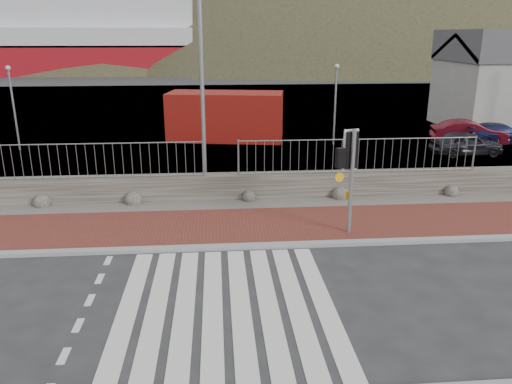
{
  "coord_description": "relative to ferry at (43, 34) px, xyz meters",
  "views": [
    {
      "loc": [
        -0.13,
        -9.48,
        5.62
      ],
      "look_at": [
        0.87,
        3.0,
        1.61
      ],
      "focal_mm": 35.0,
      "sensor_mm": 36.0,
      "label": 1
    }
  ],
  "objects": [
    {
      "name": "gravel_strip",
      "position": [
        24.65,
        -61.4,
        -5.33
      ],
      "size": [
        40.0,
        1.5,
        0.06
      ],
      "primitive_type": "cube",
      "color": "#59544C",
      "rests_on": "ground"
    },
    {
      "name": "car_c",
      "position": [
        39.28,
        -52.72,
        -4.8
      ],
      "size": [
        3.88,
        1.63,
        1.12
      ],
      "primitive_type": "imported",
      "rotation": [
        0.0,
        0.0,
        1.56
      ],
      "color": "#111438",
      "rests_on": "ground"
    },
    {
      "name": "car_b",
      "position": [
        37.73,
        -52.52,
        -4.74
      ],
      "size": [
        3.97,
        2.07,
        1.24
      ],
      "primitive_type": "imported",
      "rotation": [
        0.0,
        0.0,
        1.36
      ],
      "color": "#510B15",
      "rests_on": "ground"
    },
    {
      "name": "zebra_crossing",
      "position": [
        24.65,
        -67.9,
        -5.36
      ],
      "size": [
        4.62,
        5.6,
        0.01
      ],
      "color": "silver",
      "rests_on": "ground"
    },
    {
      "name": "shipping_container",
      "position": [
        25.05,
        -50.21,
        -4.08
      ],
      "size": [
        6.48,
        3.55,
        2.56
      ],
      "primitive_type": "cube",
      "rotation": [
        0.0,
        0.0,
        -0.17
      ],
      "color": "maroon",
      "rests_on": "ground"
    },
    {
      "name": "ferry",
      "position": [
        0.0,
        0.0,
        0.0
      ],
      "size": [
        50.0,
        16.0,
        20.0
      ],
      "color": "maroon",
      "rests_on": "ground"
    },
    {
      "name": "traffic_signal_far",
      "position": [
        28.25,
        -64.17,
        -3.12
      ],
      "size": [
        0.76,
        0.4,
        3.1
      ],
      "rotation": [
        0.0,
        0.0,
        3.4
      ],
      "color": "gray",
      "rests_on": "ground"
    },
    {
      "name": "streetlight",
      "position": [
        24.21,
        -59.82,
        -0.65
      ],
      "size": [
        1.77,
        0.43,
        8.37
      ],
      "rotation": [
        0.0,
        0.0,
        -0.15
      ],
      "color": "gray",
      "rests_on": "ground"
    },
    {
      "name": "stone_wall",
      "position": [
        24.65,
        -60.6,
        -4.91
      ],
      "size": [
        40.0,
        0.6,
        0.9
      ],
      "primitive_type": "cube",
      "color": "#413C35",
      "rests_on": "ground"
    },
    {
      "name": "quay",
      "position": [
        24.65,
        -40.0,
        -5.36
      ],
      "size": [
        120.0,
        40.0,
        0.5
      ],
      "primitive_type": "cube",
      "color": "#4C4C4F",
      "rests_on": "ground"
    },
    {
      "name": "sidewalk_far",
      "position": [
        24.65,
        -63.4,
        -5.32
      ],
      "size": [
        40.0,
        3.0,
        0.08
      ],
      "primitive_type": "cube",
      "color": "brown",
      "rests_on": "ground"
    },
    {
      "name": "car_a",
      "position": [
        36.44,
        -54.86,
        -4.79
      ],
      "size": [
        3.35,
        1.36,
        1.14
      ],
      "primitive_type": "imported",
      "rotation": [
        0.0,
        0.0,
        1.58
      ],
      "color": "black",
      "rests_on": "ground"
    },
    {
      "name": "ground",
      "position": [
        24.65,
        -67.9,
        -5.36
      ],
      "size": [
        220.0,
        220.0,
        0.0
      ],
      "primitive_type": "plane",
      "color": "#28282B",
      "rests_on": "ground"
    },
    {
      "name": "kerb_far",
      "position": [
        24.65,
        -64.9,
        -5.31
      ],
      "size": [
        40.0,
        0.25,
        0.12
      ],
      "primitive_type": "cube",
      "color": "gray",
      "rests_on": "ground"
    },
    {
      "name": "railing",
      "position": [
        24.65,
        -60.75,
        -3.54
      ],
      "size": [
        18.07,
        0.07,
        1.22
      ],
      "color": "gray",
      "rests_on": "stone_wall"
    },
    {
      "name": "water",
      "position": [
        24.65,
        -5.0,
        -5.36
      ],
      "size": [
        220.0,
        50.0,
        0.05
      ],
      "primitive_type": "cube",
      "color": "#3F4C54",
      "rests_on": "ground"
    },
    {
      "name": "hills_backdrop",
      "position": [
        31.4,
        20.0,
        -28.42
      ],
      "size": [
        254.0,
        90.0,
        100.0
      ],
      "color": "#2C311D",
      "rests_on": "ground"
    }
  ]
}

